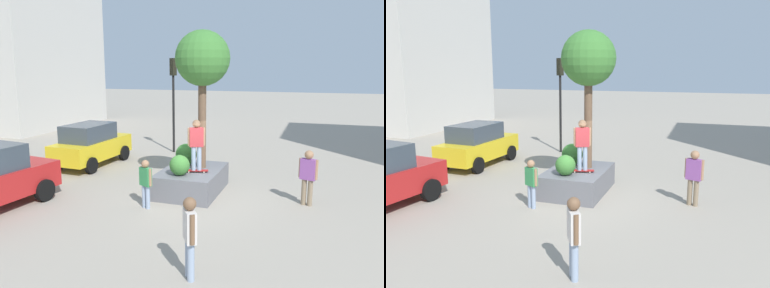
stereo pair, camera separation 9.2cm
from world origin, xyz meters
The scene contains 13 objects.
ground_plane centered at (0.00, 0.00, 0.00)m, with size 120.00×120.00×0.00m, color #9E9384.
planter_ledge centered at (0.59, 0.23, 0.41)m, with size 2.83×1.96×0.82m, color slate.
plaza_tree centered at (0.95, -0.02, 4.53)m, with size 1.88×1.88×4.73m.
boxwood_shrub centered at (-0.24, 0.38, 1.15)m, with size 0.67×0.67×0.67m, color #3D7A33.
hedge_clump centered at (1.15, 0.64, 1.21)m, with size 0.78×0.78×0.78m, color #2D6628.
skateboard centered at (0.27, -0.04, 0.87)m, with size 0.43×0.83×0.07m.
skateboarder centered at (0.27, -0.04, 1.88)m, with size 0.37×0.54×1.72m.
taxi_cab centered at (2.81, 5.71, 0.95)m, with size 4.11×2.05×1.88m.
traffic_light_corner centered at (6.53, 3.20, 3.24)m, with size 0.37×0.36×4.77m.
pedestrian_crossing centered at (-4.84, -1.54, 1.02)m, with size 0.53×0.41×1.76m.
bystander_watching centered at (-1.39, 1.07, 0.89)m, with size 0.33×0.48×1.53m.
passerby_with_bag centered at (0.47, -3.65, 1.03)m, with size 0.33×0.58×1.78m.
brick_midrise centered at (12.00, 16.60, 7.56)m, with size 10.06×6.39×15.11m, color beige.
Camera 1 is at (-11.76, -3.90, 4.29)m, focal length 36.11 mm.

